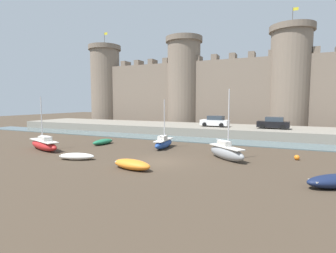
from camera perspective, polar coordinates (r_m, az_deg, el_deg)
ground_plane at (r=21.69m, az=-1.89°, el=-7.67°), size 160.00×160.00×0.00m
water_channel at (r=33.50m, az=7.82°, el=-2.98°), size 80.00×4.50×0.10m
quay_road at (r=40.39m, az=10.74°, el=-0.78°), size 70.66×10.00×1.25m
castle at (r=51.27m, az=13.85°, el=8.67°), size 66.01×7.36×20.73m
rowboat_foreground_centre at (r=19.40m, az=-7.86°, el=-8.13°), size 3.40×1.74×0.73m
sailboat_midflat_left at (r=22.86m, az=12.55°, el=-5.41°), size 3.92×3.53×5.97m
sailboat_near_channel_left at (r=27.78m, az=-0.97°, el=-3.59°), size 1.33×4.15×5.15m
sailboat_foreground_right at (r=29.52m, az=-25.40°, el=-3.52°), size 5.66×3.05×5.44m
rowboat_near_channel_right at (r=23.72m, az=-19.29°, el=-6.10°), size 3.27×2.06×0.57m
rowboat_midflat_centre at (r=31.14m, az=-13.97°, el=-3.22°), size 1.36×3.10×0.61m
mooring_buoy_off_centre at (r=27.18m, az=13.38°, el=-4.61°), size 0.50×0.50×0.50m
mooring_buoy_near_channel at (r=24.76m, az=26.26°, el=-6.08°), size 0.43×0.43×0.43m
car_quay_east at (r=39.24m, az=10.18°, el=1.11°), size 4.20×2.08×1.62m
car_quay_west at (r=38.38m, az=21.98°, el=0.71°), size 4.20×2.08×1.62m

